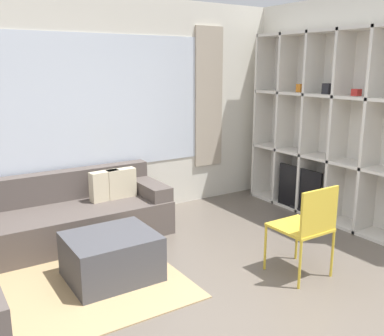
{
  "coord_description": "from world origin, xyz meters",
  "views": [
    {
      "loc": [
        -1.86,
        -2.05,
        1.88
      ],
      "look_at": [
        0.47,
        1.58,
        0.85
      ],
      "focal_mm": 40.0,
      "sensor_mm": 36.0,
      "label": 1
    }
  ],
  "objects_px": {
    "shelving_unit": "(325,129)",
    "ottoman": "(111,257)",
    "couch_main": "(69,216)",
    "folding_chair": "(307,223)"
  },
  "relations": [
    {
      "from": "shelving_unit",
      "to": "ottoman",
      "type": "bearing_deg",
      "value": -176.87
    },
    {
      "from": "shelving_unit",
      "to": "couch_main",
      "type": "distance_m",
      "value": 3.24
    },
    {
      "from": "couch_main",
      "to": "folding_chair",
      "type": "bearing_deg",
      "value": -52.64
    },
    {
      "from": "couch_main",
      "to": "folding_chair",
      "type": "relative_size",
      "value": 2.52
    },
    {
      "from": "ottoman",
      "to": "folding_chair",
      "type": "height_order",
      "value": "folding_chair"
    },
    {
      "from": "ottoman",
      "to": "folding_chair",
      "type": "bearing_deg",
      "value": -31.6
    },
    {
      "from": "couch_main",
      "to": "ottoman",
      "type": "bearing_deg",
      "value": -87.76
    },
    {
      "from": "ottoman",
      "to": "folding_chair",
      "type": "relative_size",
      "value": 0.89
    },
    {
      "from": "couch_main",
      "to": "shelving_unit",
      "type": "bearing_deg",
      "value": -17.42
    },
    {
      "from": "shelving_unit",
      "to": "couch_main",
      "type": "bearing_deg",
      "value": 162.58
    }
  ]
}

